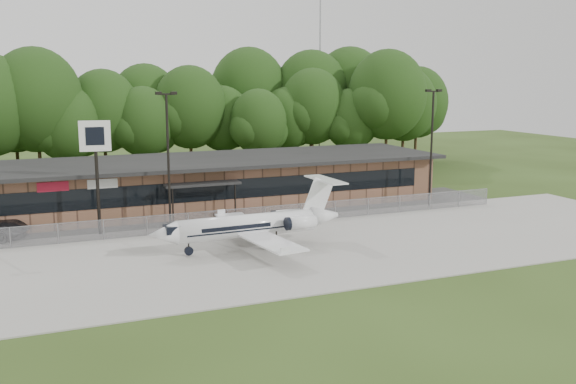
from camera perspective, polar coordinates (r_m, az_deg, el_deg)
name	(u,v)px	position (r m, az deg, el deg)	size (l,w,h in m)	color
ground	(326,287)	(35.30, 3.44, -8.47)	(160.00, 160.00, 0.00)	#2D3E16
apron	(274,250)	(42.31, -1.29, -5.21)	(64.00, 18.00, 0.08)	#9E9B93
parking_lot	(223,216)	(52.90, -5.77, -2.12)	(50.00, 9.00, 0.06)	#383835
terminal	(208,182)	(56.70, -7.10, 0.89)	(41.00, 11.65, 4.30)	brown
fence	(240,218)	(48.54, -4.26, -2.32)	(46.00, 0.04, 1.52)	gray
treeline	(164,111)	(73.64, -10.94, 7.09)	(72.00, 12.00, 15.00)	#1D3711
radio_mast	(320,67)	(86.24, 2.85, 11.02)	(0.20, 0.20, 25.00)	gray
light_pole_mid	(168,150)	(47.86, -10.62, 3.67)	(1.55, 0.30, 10.23)	black
light_pole_right	(432,139)	(57.11, 12.66, 4.64)	(1.55, 0.30, 10.23)	black
business_jet	(253,226)	(42.34, -3.09, -3.02)	(13.34, 11.86, 4.50)	white
pole_sign	(96,148)	(47.35, -16.74, 3.75)	(2.18, 0.49, 8.26)	black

